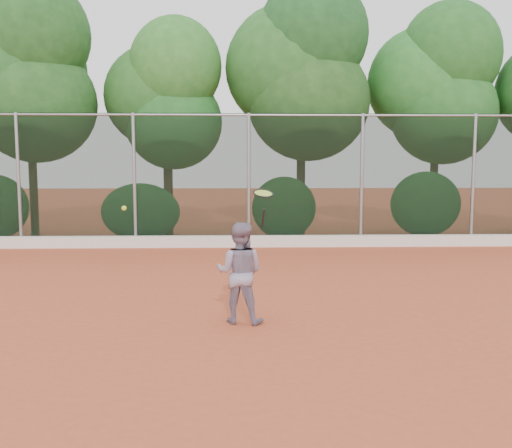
{
  "coord_description": "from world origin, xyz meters",
  "views": [
    {
      "loc": [
        -0.29,
        -8.06,
        2.25
      ],
      "look_at": [
        0.0,
        1.0,
        1.25
      ],
      "focal_mm": 40.0,
      "sensor_mm": 36.0,
      "label": 1
    }
  ],
  "objects": [
    {
      "name": "ground",
      "position": [
        0.0,
        0.0,
        0.0
      ],
      "size": [
        80.0,
        80.0,
        0.0
      ],
      "primitive_type": "plane",
      "color": "#BC4C2C",
      "rests_on": "ground"
    },
    {
      "name": "concrete_curb",
      "position": [
        0.0,
        6.82,
        0.15
      ],
      "size": [
        24.0,
        0.2,
        0.3
      ],
      "primitive_type": "cube",
      "color": "silver",
      "rests_on": "ground"
    },
    {
      "name": "tennis_player",
      "position": [
        -0.27,
        -0.25,
        0.71
      ],
      "size": [
        0.8,
        0.69,
        1.41
      ],
      "primitive_type": "imported",
      "rotation": [
        0.0,
        0.0,
        2.89
      ],
      "color": "gray",
      "rests_on": "ground"
    },
    {
      "name": "chainlink_fence",
      "position": [
        -0.0,
        7.0,
        1.86
      ],
      "size": [
        24.09,
        0.09,
        3.5
      ],
      "color": "black",
      "rests_on": "ground"
    },
    {
      "name": "foliage_backdrop",
      "position": [
        -0.55,
        8.98,
        4.4
      ],
      "size": [
        23.7,
        3.63,
        7.55
      ],
      "color": "#3E2C18",
      "rests_on": "ground"
    },
    {
      "name": "tennis_racket",
      "position": [
        0.06,
        -0.34,
        1.78
      ],
      "size": [
        0.34,
        0.34,
        0.55
      ],
      "color": "black",
      "rests_on": "ground"
    },
    {
      "name": "tennis_ball_in_flight",
      "position": [
        -1.86,
        -0.15,
        1.6
      ],
      "size": [
        0.07,
        0.07,
        0.07
      ],
      "color": "yellow",
      "rests_on": "ground"
    }
  ]
}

